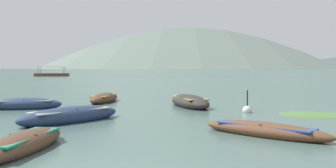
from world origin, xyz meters
TOP-DOWN VIEW (x-y plane):
  - ground_plane at (0.00, 1500.00)m, footprint 6000.00×6000.00m
  - mountain_1 at (-825.92, 1800.40)m, footprint 1585.14×1585.14m
  - mountain_2 at (-175.92, 1425.06)m, footprint 1225.89×1225.89m
  - mountain_3 at (299.79, 1429.92)m, footprint 854.60×854.60m
  - rowboat_1 at (3.77, 5.53)m, footprint 3.98×2.95m
  - rowboat_2 at (0.69, 13.35)m, footprint 3.16×4.58m
  - rowboat_4 at (-3.14, 7.21)m, footprint 3.27×4.30m
  - rowboat_5 at (-4.59, 14.99)m, footprint 1.36×3.90m
  - rowboat_6 at (-7.22, 10.84)m, footprint 3.70×2.33m
  - rowboat_7 at (-2.22, 2.50)m, footprint 1.14×3.60m
  - ferry_0 at (-40.61, 78.07)m, footprint 8.42×4.29m
  - mooring_buoy at (3.55, 11.17)m, footprint 0.43×0.43m
  - weed_patch_0 at (6.43, 10.82)m, footprint 3.38×2.67m

SIDE VIEW (x-z plane):
  - ground_plane at x=0.00m, z-range 0.00..0.00m
  - weed_patch_0 at x=6.43m, z-range -0.07..0.07m
  - mooring_buoy at x=3.55m, z-range -0.47..0.68m
  - rowboat_1 at x=3.77m, z-range -0.09..0.41m
  - rowboat_7 at x=-2.22m, z-range -0.11..0.47m
  - rowboat_5 at x=-4.59m, z-range -0.13..0.54m
  - rowboat_6 at x=-7.22m, z-range -0.13..0.56m
  - rowboat_4 at x=-3.14m, z-range -0.14..0.58m
  - rowboat_2 at x=0.69m, z-range -0.15..0.63m
  - ferry_0 at x=-40.61m, z-range -0.82..1.72m
  - mountain_3 at x=299.79m, z-range 0.00..244.48m
  - mountain_2 at x=-175.92m, z-range 0.00..395.25m
  - mountain_1 at x=-825.92m, z-range 0.00..460.87m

